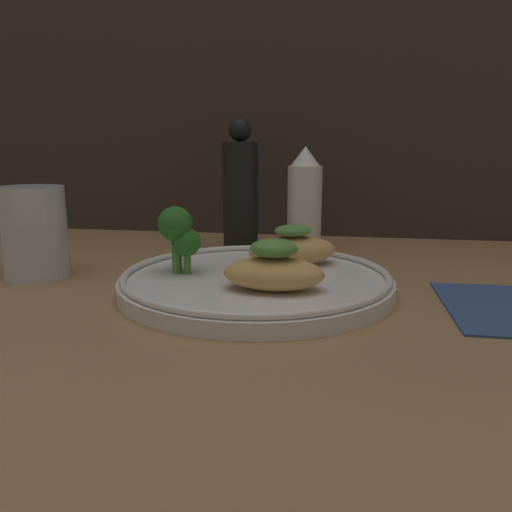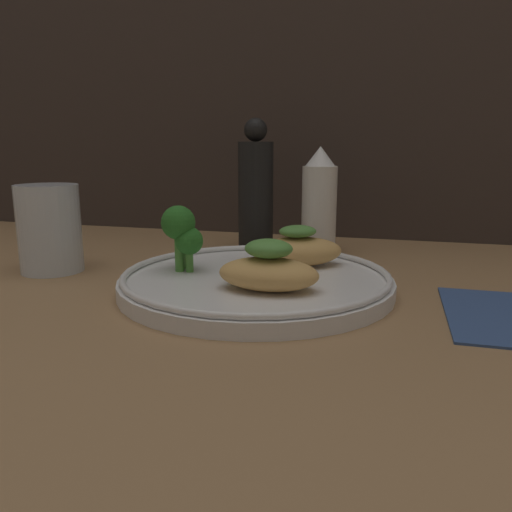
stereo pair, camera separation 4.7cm
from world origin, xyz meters
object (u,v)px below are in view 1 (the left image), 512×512
Objects in this scene: broccoli_bunch at (178,233)px; pepper_grinder at (240,192)px; drinking_glass at (34,232)px; plate at (256,281)px; sauce_bottle at (304,202)px.

pepper_grinder reaches higher than broccoli_bunch.
drinking_glass is at bearing -136.91° from pepper_grinder.
plate is at bearing -3.37° from drinking_glass.
broccoli_bunch is 0.48× the size of sauce_bottle.
plate is 1.52× the size of pepper_grinder.
pepper_grinder reaches higher than drinking_glass.
plate is at bearing -99.61° from sauce_bottle.
plate is 2.72× the size of drinking_glass.
pepper_grinder reaches higher than sauce_bottle.
broccoli_bunch is at bearing -120.12° from sauce_bottle.
pepper_grinder reaches higher than plate.
sauce_bottle reaches higher than plate.
sauce_bottle is 8.48cm from pepper_grinder.
sauce_bottle is (10.85, 18.70, 1.09)cm from broccoli_bunch.
sauce_bottle is at bearing 32.79° from drinking_glass.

